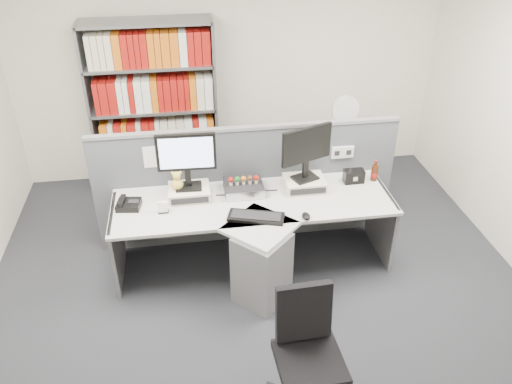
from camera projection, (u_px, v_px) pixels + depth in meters
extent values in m
plane|color=#32343A|center=(267.00, 321.00, 4.49)|extent=(5.50, 5.50, 0.00)
cube|color=white|center=(229.00, 68.00, 6.09)|extent=(5.00, 0.04, 2.70)
cube|color=#51555C|center=(247.00, 186.00, 5.22)|extent=(3.00, 0.05, 1.25)
cube|color=gray|center=(247.00, 128.00, 4.88)|extent=(3.00, 0.07, 0.03)
cube|color=white|center=(342.00, 152.00, 5.14)|extent=(0.22, 0.04, 0.12)
cube|color=white|center=(152.00, 156.00, 4.85)|extent=(0.16, 0.00, 0.22)
cube|color=white|center=(195.00, 153.00, 4.90)|extent=(0.16, 0.00, 0.22)
cube|color=white|center=(318.00, 144.00, 5.06)|extent=(0.16, 0.00, 0.22)
cube|color=beige|center=(253.00, 202.00, 4.81)|extent=(2.60, 0.80, 0.03)
cube|color=beige|center=(260.00, 227.00, 4.48)|extent=(0.74, 0.74, 0.03)
cube|color=slate|center=(262.00, 268.00, 4.56)|extent=(0.57, 0.57, 0.69)
cube|color=slate|center=(117.00, 244.00, 4.83)|extent=(0.03, 0.70, 0.72)
cube|color=slate|center=(381.00, 221.00, 5.16)|extent=(0.03, 0.70, 0.72)
cube|color=slate|center=(248.00, 212.00, 5.30)|extent=(2.50, 0.02, 0.45)
cube|color=beige|center=(189.00, 192.00, 4.84)|extent=(0.38, 0.30, 0.10)
cube|color=black|center=(190.00, 201.00, 4.71)|extent=(0.34, 0.01, 0.06)
cube|color=beige|center=(305.00, 183.00, 4.98)|extent=(0.38, 0.30, 0.10)
cube|color=black|center=(308.00, 191.00, 4.85)|extent=(0.34, 0.01, 0.06)
cube|color=black|center=(189.00, 187.00, 4.81)|extent=(0.24, 0.18, 0.02)
cube|color=black|center=(188.00, 178.00, 4.76)|extent=(0.05, 0.03, 0.19)
cube|color=black|center=(186.00, 152.00, 4.62)|extent=(0.53, 0.06, 0.35)
cube|color=#C1CDFA|center=(186.00, 153.00, 4.60)|extent=(0.48, 0.02, 0.30)
cube|color=black|center=(305.00, 178.00, 4.95)|extent=(0.27, 0.24, 0.02)
cube|color=black|center=(305.00, 169.00, 4.90)|extent=(0.06, 0.05, 0.19)
cube|color=black|center=(307.00, 145.00, 4.76)|extent=(0.50, 0.23, 0.34)
cube|color=#C1CDFA|center=(306.00, 146.00, 4.74)|extent=(0.44, 0.18, 0.29)
cube|color=black|center=(244.00, 187.00, 4.91)|extent=(0.36, 0.32, 0.10)
cube|color=silver|center=(246.00, 196.00, 4.78)|extent=(0.36, 0.01, 0.09)
cylinder|color=beige|center=(231.00, 184.00, 4.85)|extent=(0.03, 0.03, 0.03)
sphere|color=#A5140F|center=(231.00, 180.00, 4.83)|extent=(0.05, 0.05, 0.05)
cylinder|color=beige|center=(237.00, 183.00, 4.86)|extent=(0.03, 0.03, 0.03)
sphere|color=#19721E|center=(237.00, 179.00, 4.83)|extent=(0.05, 0.05, 0.05)
cylinder|color=beige|center=(244.00, 183.00, 4.86)|extent=(0.03, 0.03, 0.03)
sphere|color=orange|center=(244.00, 179.00, 4.84)|extent=(0.05, 0.05, 0.05)
cylinder|color=beige|center=(250.00, 182.00, 4.87)|extent=(0.03, 0.03, 0.03)
sphere|color=#593319|center=(250.00, 178.00, 4.85)|extent=(0.05, 0.05, 0.05)
cylinder|color=beige|center=(256.00, 182.00, 4.88)|extent=(0.03, 0.03, 0.03)
sphere|color=#A5140F|center=(256.00, 178.00, 4.86)|extent=(0.05, 0.05, 0.05)
cube|color=black|center=(256.00, 217.00, 4.56)|extent=(0.52, 0.32, 0.03)
cube|color=black|center=(256.00, 215.00, 4.55)|extent=(0.46, 0.25, 0.01)
ellipsoid|color=black|center=(306.00, 216.00, 4.55)|extent=(0.07, 0.11, 0.04)
cube|color=black|center=(129.00, 205.00, 4.70)|extent=(0.23, 0.22, 0.06)
cube|color=black|center=(122.00, 201.00, 4.67)|extent=(0.07, 0.17, 0.03)
cube|color=black|center=(134.00, 202.00, 4.68)|extent=(0.10, 0.07, 0.01)
cube|color=black|center=(164.00, 211.00, 4.64)|extent=(0.09, 0.05, 0.02)
cube|color=white|center=(163.00, 207.00, 4.60)|extent=(0.08, 0.03, 0.09)
cube|color=white|center=(163.00, 205.00, 4.63)|extent=(0.08, 0.03, 0.09)
sphere|color=#E0C44A|center=(177.00, 184.00, 4.76)|extent=(0.11, 0.11, 0.11)
sphere|color=#E0C44A|center=(177.00, 175.00, 4.71)|extent=(0.08, 0.08, 0.08)
sphere|color=#E0C44A|center=(172.00, 173.00, 4.69)|extent=(0.03, 0.03, 0.03)
sphere|color=#E0C44A|center=(180.00, 173.00, 4.70)|extent=(0.03, 0.03, 0.03)
cube|color=black|center=(354.00, 176.00, 5.06)|extent=(0.19, 0.11, 0.13)
cylinder|color=#3F190A|center=(374.00, 173.00, 5.08)|extent=(0.06, 0.06, 0.16)
cylinder|color=#A5140F|center=(374.00, 174.00, 5.09)|extent=(0.07, 0.07, 0.05)
cylinder|color=#3F190A|center=(376.00, 163.00, 5.03)|extent=(0.03, 0.03, 0.05)
cylinder|color=#A5140F|center=(376.00, 161.00, 5.01)|extent=(0.03, 0.03, 0.01)
cube|color=slate|center=(92.00, 113.00, 5.82)|extent=(0.03, 0.40, 2.00)
cube|color=slate|center=(215.00, 106.00, 6.00)|extent=(0.03, 0.40, 2.00)
cube|color=slate|center=(155.00, 103.00, 6.07)|extent=(1.40, 0.02, 2.00)
cube|color=slate|center=(163.00, 184.00, 6.43)|extent=(1.38, 0.40, 0.03)
cube|color=slate|center=(159.00, 147.00, 6.17)|extent=(1.38, 0.40, 0.03)
cube|color=slate|center=(154.00, 108.00, 5.90)|extent=(1.38, 0.40, 0.03)
cube|color=slate|center=(149.00, 65.00, 5.64)|extent=(1.38, 0.40, 0.03)
cube|color=slate|center=(145.00, 22.00, 5.39)|extent=(1.38, 0.40, 0.03)
cube|color=#A5140F|center=(161.00, 171.00, 6.30)|extent=(1.24, 0.28, 0.36)
cube|color=orange|center=(157.00, 134.00, 6.04)|extent=(1.24, 0.28, 0.36)
cube|color=beige|center=(152.00, 93.00, 5.77)|extent=(1.24, 0.28, 0.36)
cube|color=white|center=(147.00, 48.00, 5.51)|extent=(1.24, 0.28, 0.36)
cube|color=slate|center=(339.00, 165.00, 6.14)|extent=(0.45, 0.60, 0.70)
cube|color=black|center=(348.00, 165.00, 5.80)|extent=(0.40, 0.02, 0.28)
cube|color=black|center=(346.00, 189.00, 5.97)|extent=(0.40, 0.02, 0.28)
cylinder|color=white|center=(342.00, 138.00, 5.95)|extent=(0.19, 0.19, 0.03)
cylinder|color=white|center=(343.00, 129.00, 5.89)|extent=(0.03, 0.03, 0.19)
cylinder|color=white|center=(345.00, 109.00, 5.74)|extent=(0.31, 0.07, 0.31)
cylinder|color=silver|center=(345.00, 108.00, 5.77)|extent=(0.31, 0.06, 0.31)
cylinder|color=silver|center=(308.00, 383.00, 3.66)|extent=(0.05, 0.05, 0.39)
cube|color=black|center=(310.00, 362.00, 3.55)|extent=(0.47, 0.47, 0.07)
cube|color=black|center=(304.00, 312.00, 3.58)|extent=(0.40, 0.12, 0.45)
cube|color=black|center=(308.00, 381.00, 3.92)|extent=(0.13, 0.30, 0.04)
cylinder|color=black|center=(308.00, 370.00, 4.03)|extent=(0.05, 0.05, 0.03)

